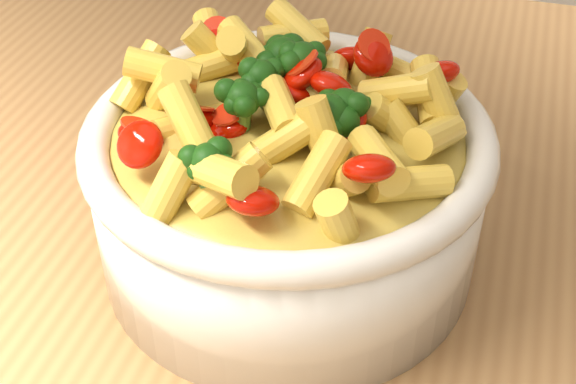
# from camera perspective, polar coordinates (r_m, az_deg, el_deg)

# --- Properties ---
(table) EXTENTS (1.20, 0.80, 0.90)m
(table) POSITION_cam_1_polar(r_m,az_deg,el_deg) (0.60, 5.17, -10.77)
(table) COLOR #A47646
(table) RESTS_ON ground
(serving_bowl) EXTENTS (0.24, 0.24, 0.10)m
(serving_bowl) POSITION_cam_1_polar(r_m,az_deg,el_deg) (0.49, 0.00, 0.12)
(serving_bowl) COLOR silver
(serving_bowl) RESTS_ON table
(pasta_salad) EXTENTS (0.19, 0.19, 0.04)m
(pasta_salad) POSITION_cam_1_polar(r_m,az_deg,el_deg) (0.45, 0.00, 6.52)
(pasta_salad) COLOR #FBC34F
(pasta_salad) RESTS_ON serving_bowl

